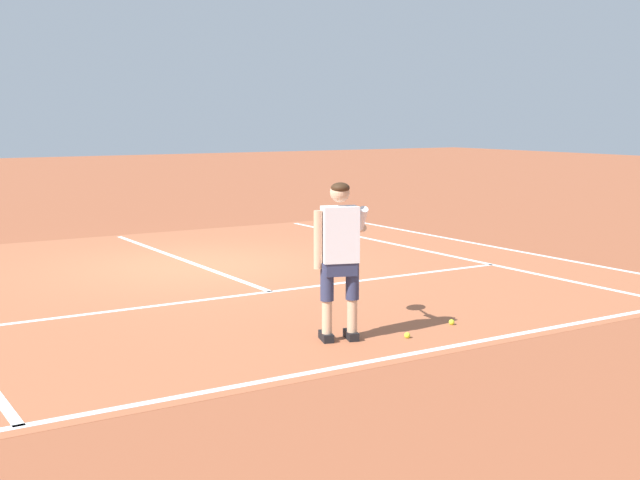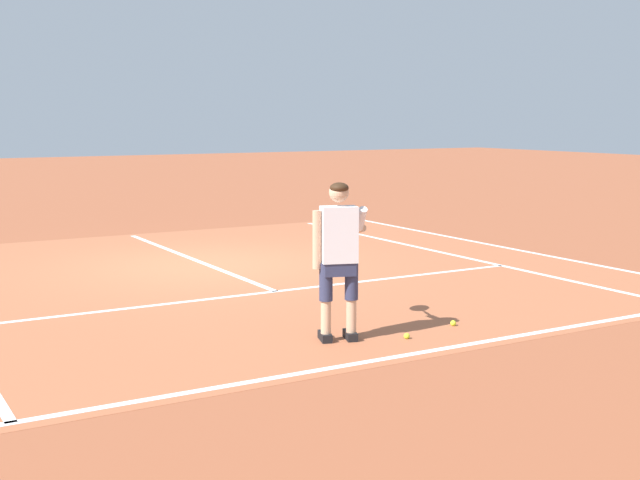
% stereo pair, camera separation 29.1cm
% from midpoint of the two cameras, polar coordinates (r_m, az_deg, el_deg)
% --- Properties ---
extents(ground_plane, '(80.00, 80.00, 0.00)m').
position_cam_midpoint_polar(ground_plane, '(13.87, -7.05, -1.68)').
color(ground_plane, '#9E5133').
extents(court_inner_surface, '(10.98, 10.27, 0.00)m').
position_cam_midpoint_polar(court_inner_surface, '(12.96, -5.30, -2.35)').
color(court_inner_surface, '#B2603D').
rests_on(court_inner_surface, ground).
extents(line_baseline, '(10.98, 0.10, 0.01)m').
position_cam_midpoint_polar(line_baseline, '(8.83, 8.36, -7.45)').
color(line_baseline, white).
rests_on(line_baseline, ground).
extents(line_service, '(8.23, 0.10, 0.01)m').
position_cam_midpoint_polar(line_service, '(11.67, -2.29, -3.49)').
color(line_service, white).
rests_on(line_service, ground).
extents(line_centre_service, '(0.10, 6.40, 0.01)m').
position_cam_midpoint_polar(line_centre_service, '(14.54, -8.18, -1.23)').
color(line_centre_service, white).
rests_on(line_centre_service, ground).
extents(line_singles_right, '(0.10, 9.87, 0.01)m').
position_cam_midpoint_polar(line_singles_right, '(15.12, 9.00, -0.88)').
color(line_singles_right, white).
rests_on(line_singles_right, ground).
extents(line_doubles_right, '(0.10, 9.87, 0.01)m').
position_cam_midpoint_polar(line_doubles_right, '(16.02, 12.83, -0.48)').
color(line_doubles_right, white).
rests_on(line_doubles_right, ground).
extents(tennis_player, '(0.90, 1.02, 1.71)m').
position_cam_midpoint_polar(tennis_player, '(8.97, 2.22, -0.68)').
color(tennis_player, black).
rests_on(tennis_player, ground).
extents(tennis_ball_near_feet, '(0.07, 0.07, 0.07)m').
position_cam_midpoint_polar(tennis_ball_near_feet, '(9.27, 6.79, -6.47)').
color(tennis_ball_near_feet, '#CCE02D').
rests_on(tennis_ball_near_feet, ground).
extents(tennis_ball_by_baseline, '(0.07, 0.07, 0.07)m').
position_cam_midpoint_polar(tennis_ball_by_baseline, '(9.91, 9.84, -5.57)').
color(tennis_ball_by_baseline, '#CCE02D').
rests_on(tennis_ball_by_baseline, ground).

